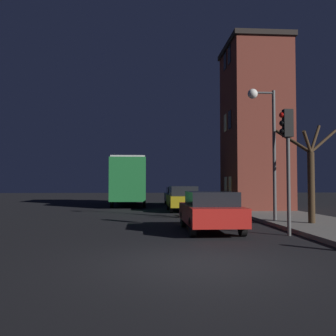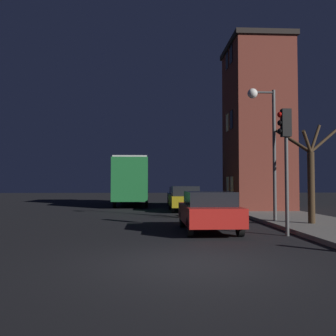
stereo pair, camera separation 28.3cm
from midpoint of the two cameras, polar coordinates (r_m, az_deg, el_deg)
ground_plane at (r=8.13m, az=3.60°, el=-14.25°), size 120.00×120.00×0.00m
brick_building at (r=24.02m, az=12.73°, el=6.35°), size 3.63×4.85×10.26m
streetlamp at (r=16.32m, az=14.13°, el=5.88°), size 1.18×0.42×5.53m
traffic_light at (r=12.69m, az=17.07°, el=3.44°), size 0.43×0.24×4.08m
bare_tree at (r=15.58m, az=20.32°, el=-0.74°), size 2.32×1.69×3.87m
bus at (r=29.29m, az=-6.12°, el=-1.51°), size 2.43×9.53×3.56m
car_near_lane at (r=13.19m, az=5.85°, el=-6.44°), size 1.78×4.03×1.39m
car_mid_lane at (r=22.63m, az=1.92°, el=-4.63°), size 1.76×3.85×1.52m
car_far_lane at (r=29.41m, az=1.17°, el=-4.22°), size 1.84×4.08×1.39m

